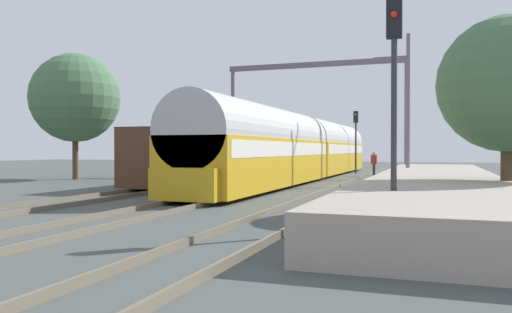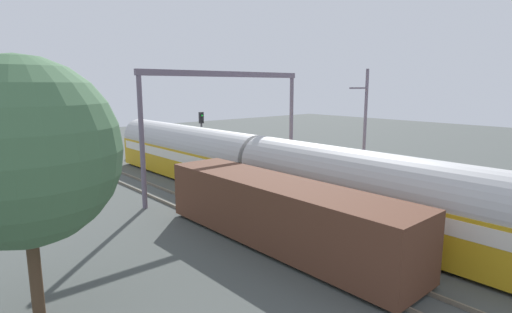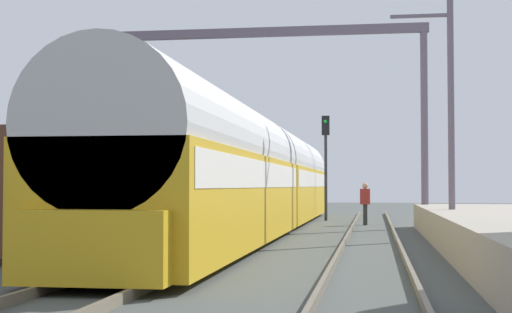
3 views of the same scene
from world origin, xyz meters
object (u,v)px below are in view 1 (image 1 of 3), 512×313
(passenger_train, at_px, (304,148))
(catenary_gantry, at_px, (315,95))
(person_crossing, at_px, (374,161))
(freight_car, at_px, (206,157))
(railway_signal_far, at_px, (356,133))
(railway_signal_near, at_px, (394,83))

(passenger_train, bearing_deg, catenary_gantry, 90.00)
(person_crossing, relative_size, catenary_gantry, 0.14)
(freight_car, distance_m, railway_signal_far, 16.13)
(passenger_train, xyz_separation_m, catenary_gantry, (0.00, 3.01, 3.66))
(catenary_gantry, bearing_deg, railway_signal_far, 72.18)
(passenger_train, relative_size, freight_car, 2.53)
(railway_signal_near, bearing_deg, catenary_gantry, 107.39)
(railway_signal_near, distance_m, railway_signal_far, 28.53)
(railway_signal_near, distance_m, catenary_gantry, 23.29)
(railway_signal_near, bearing_deg, person_crossing, 97.48)
(person_crossing, xyz_separation_m, railway_signal_near, (3.16, -24.08, 2.40))
(freight_car, bearing_deg, catenary_gantry, 65.61)
(passenger_train, distance_m, freight_car, 7.19)
(passenger_train, distance_m, person_crossing, 6.31)
(passenger_train, distance_m, railway_signal_far, 9.25)
(railway_signal_far, bearing_deg, railway_signal_near, -79.88)
(railway_signal_far, bearing_deg, passenger_train, -102.06)
(railway_signal_near, bearing_deg, passenger_train, 109.93)
(passenger_train, relative_size, person_crossing, 18.99)
(freight_car, bearing_deg, person_crossing, 54.33)
(freight_car, distance_m, catenary_gantry, 10.65)
(person_crossing, bearing_deg, catenary_gantry, -147.87)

